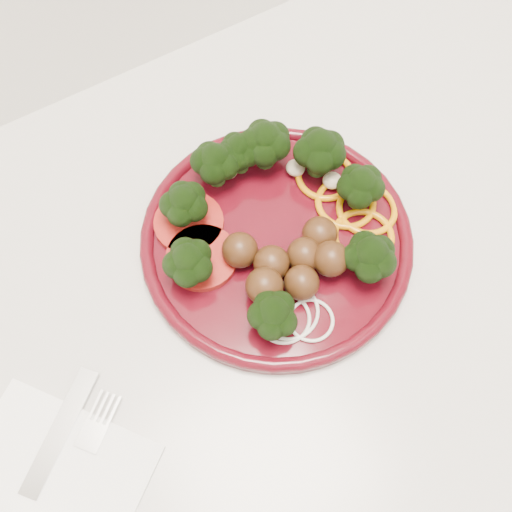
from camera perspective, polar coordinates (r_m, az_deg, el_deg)
counter at (r=1.01m, az=4.39°, el=-9.50°), size 2.40×0.60×0.90m
plate at (r=0.56m, az=1.94°, el=2.92°), size 0.27×0.27×0.06m
napkin at (r=0.54m, az=-20.71°, el=-21.76°), size 0.21×0.21×0.00m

